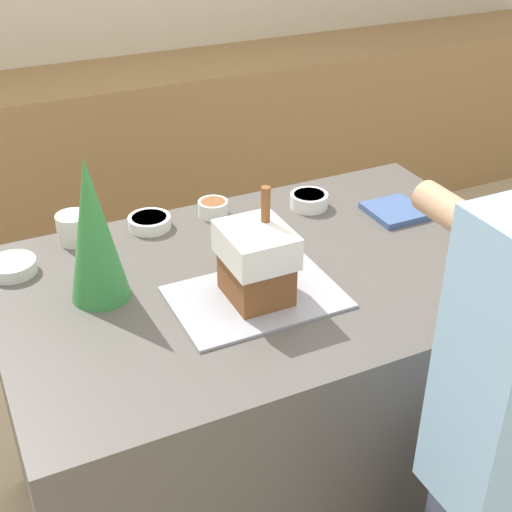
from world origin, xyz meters
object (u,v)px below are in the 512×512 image
object	(u,v)px
candy_bowl_far_left	(213,208)
baking_tray	(256,297)
mug	(74,228)
candy_bowl_behind_tray	(149,222)
candy_bowl_beside_tree	(12,266)
cookbook	(395,211)
candy_bowl_far_right	(309,200)
decorative_tree	(93,230)
gingerbread_house	(256,261)

from	to	relation	value
candy_bowl_far_left	baking_tray	bearing A→B (deg)	-99.26
mug	candy_bowl_behind_tray	bearing A→B (deg)	-3.61
baking_tray	candy_bowl_beside_tree	distance (m)	0.68
baking_tray	cookbook	size ratio (longest dim) A/B	2.56
candy_bowl_behind_tray	candy_bowl_far_right	distance (m)	0.52
candy_bowl_behind_tray	cookbook	bearing A→B (deg)	-18.64
decorative_tree	candy_bowl_behind_tray	world-z (taller)	decorative_tree
candy_bowl_beside_tree	mug	world-z (taller)	mug
candy_bowl_far_right	mug	world-z (taller)	mug
baking_tray	candy_bowl_far_left	world-z (taller)	candy_bowl_far_left
gingerbread_house	candy_bowl_far_left	bearing A→B (deg)	80.78
decorative_tree	candy_bowl_far_right	bearing A→B (deg)	16.24
gingerbread_house	mug	distance (m)	0.62
mug	candy_bowl_far_left	bearing A→B (deg)	-2.98
baking_tray	cookbook	distance (m)	0.65
candy_bowl_far_right	cookbook	xyz separation A→B (m)	(0.22, -0.16, -0.02)
baking_tray	candy_bowl_far_right	bearing A→B (deg)	46.55
gingerbread_house	cookbook	distance (m)	0.66
gingerbread_house	cookbook	xyz separation A→B (m)	(0.60, 0.24, -0.10)
candy_bowl_beside_tree	cookbook	bearing A→B (deg)	-7.91
baking_tray	gingerbread_house	distance (m)	0.11
baking_tray	candy_bowl_behind_tray	xyz separation A→B (m)	(-0.13, 0.49, 0.02)
baking_tray	decorative_tree	bearing A→B (deg)	152.77
candy_bowl_beside_tree	baking_tray	bearing A→B (deg)	-36.14
candy_bowl_far_right	gingerbread_house	bearing A→B (deg)	-133.44
baking_tray	cookbook	bearing A→B (deg)	21.90
candy_bowl_far_left	candy_bowl_behind_tray	distance (m)	0.21
cookbook	decorative_tree	bearing A→B (deg)	-176.62
gingerbread_house	decorative_tree	world-z (taller)	decorative_tree
baking_tray	candy_bowl_behind_tray	bearing A→B (deg)	104.77
baking_tray	candy_bowl_behind_tray	world-z (taller)	candy_bowl_behind_tray
candy_bowl_far_left	candy_bowl_beside_tree	world-z (taller)	candy_bowl_far_left
decorative_tree	cookbook	distance (m)	0.98
candy_bowl_behind_tray	mug	bearing A→B (deg)	176.39
candy_bowl_behind_tray	candy_bowl_beside_tree	world-z (taller)	same
candy_bowl_beside_tree	mug	bearing A→B (deg)	27.11
candy_bowl_far_left	candy_bowl_far_right	xyz separation A→B (m)	(0.30, -0.08, -0.00)
baking_tray	decorative_tree	world-z (taller)	decorative_tree
decorative_tree	candy_bowl_behind_tray	bearing A→B (deg)	52.68
gingerbread_house	candy_bowl_far_left	size ratio (longest dim) A/B	3.06
mug	candy_bowl_far_right	bearing A→B (deg)	-7.92
decorative_tree	candy_bowl_far_left	bearing A→B (deg)	33.94
candy_bowl_far_left	cookbook	size ratio (longest dim) A/B	0.56
candy_bowl_far_left	candy_bowl_beside_tree	size ratio (longest dim) A/B	0.72
candy_bowl_beside_tree	candy_bowl_far_right	world-z (taller)	candy_bowl_far_right
gingerbread_house	candy_bowl_beside_tree	size ratio (longest dim) A/B	2.20
candy_bowl_beside_tree	cookbook	size ratio (longest dim) A/B	0.77
candy_bowl_far_left	mug	bearing A→B (deg)	177.02
candy_bowl_far_left	cookbook	world-z (taller)	candy_bowl_far_left
candy_bowl_far_left	candy_bowl_beside_tree	bearing A→B (deg)	-172.93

